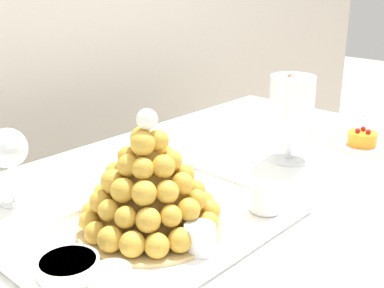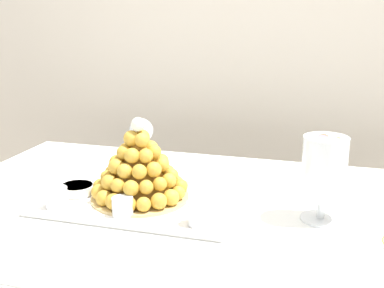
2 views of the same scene
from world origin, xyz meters
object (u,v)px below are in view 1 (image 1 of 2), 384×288
object	(u,v)px
dessert_cup_centre	(266,198)
croquembouche	(149,186)
creme_brulee_ramekin	(68,266)
dessert_cup_mid_left	(200,239)
serving_tray	(163,231)
dessert_cup_left	(112,287)
wine_glass	(8,150)
fruit_tart_plate	(362,142)
macaron_goblet	(292,109)

from	to	relation	value
dessert_cup_centre	croquembouche	bearing A→B (deg)	150.28
creme_brulee_ramekin	dessert_cup_mid_left	bearing A→B (deg)	-30.06
serving_tray	dessert_cup_centre	size ratio (longest dim) A/B	8.70
dessert_cup_left	wine_glass	world-z (taller)	wine_glass
dessert_cup_mid_left	fruit_tart_plate	bearing A→B (deg)	2.84
macaron_goblet	fruit_tart_plate	bearing A→B (deg)	-22.55
dessert_cup_mid_left	croquembouche	bearing A→B (deg)	90.76
fruit_tart_plate	wine_glass	world-z (taller)	wine_glass
serving_tray	croquembouche	distance (m)	0.09
creme_brulee_ramekin	macaron_goblet	bearing A→B (deg)	1.49
dessert_cup_mid_left	wine_glass	xyz separation A→B (m)	(-0.12, 0.43, 0.09)
dessert_cup_left	wine_glass	xyz separation A→B (m)	(0.08, 0.43, 0.09)
dessert_cup_centre	macaron_goblet	xyz separation A→B (m)	(0.29, 0.12, 0.10)
macaron_goblet	fruit_tart_plate	world-z (taller)	macaron_goblet
serving_tray	dessert_cup_centre	xyz separation A→B (m)	(0.20, -0.10, 0.03)
croquembouche	wine_glass	size ratio (longest dim) A/B	1.66
creme_brulee_ramekin	dessert_cup_left	bearing A→B (deg)	-89.31
dessert_cup_centre	creme_brulee_ramekin	distance (m)	0.41
serving_tray	dessert_cup_left	xyz separation A→B (m)	(-0.20, -0.10, 0.03)
serving_tray	dessert_cup_mid_left	size ratio (longest dim) A/B	9.84
dessert_cup_mid_left	creme_brulee_ramekin	xyz separation A→B (m)	(-0.19, 0.11, -0.01)
dessert_cup_centre	creme_brulee_ramekin	size ratio (longest dim) A/B	0.62
serving_tray	croquembouche	world-z (taller)	croquembouche
dessert_cup_left	dessert_cup_centre	bearing A→B (deg)	0.66
wine_glass	dessert_cup_centre	bearing A→B (deg)	-52.56
fruit_tart_plate	wine_glass	size ratio (longest dim) A/B	1.05
dessert_cup_centre	fruit_tart_plate	size ratio (longest dim) A/B	0.36
fruit_tart_plate	dessert_cup_mid_left	bearing A→B (deg)	-177.16
macaron_goblet	wine_glass	xyz separation A→B (m)	(-0.61, 0.30, -0.02)
creme_brulee_ramekin	wine_glass	xyz separation A→B (m)	(0.08, 0.31, 0.10)
dessert_cup_left	serving_tray	bearing A→B (deg)	26.58
macaron_goblet	dessert_cup_left	bearing A→B (deg)	-169.32
fruit_tart_plate	wine_glass	distance (m)	0.93
dessert_cup_left	dessert_cup_centre	xyz separation A→B (m)	(0.40, 0.00, -0.00)
dessert_cup_mid_left	macaron_goblet	xyz separation A→B (m)	(0.49, 0.13, 0.11)
creme_brulee_ramekin	macaron_goblet	distance (m)	0.70
dessert_cup_left	fruit_tart_plate	world-z (taller)	dessert_cup_left
dessert_cup_mid_left	fruit_tart_plate	distance (m)	0.72
fruit_tart_plate	serving_tray	bearing A→B (deg)	174.81
dessert_cup_centre	fruit_tart_plate	distance (m)	0.51
croquembouche	macaron_goblet	distance (m)	0.50
serving_tray	creme_brulee_ramekin	size ratio (longest dim) A/B	5.39
serving_tray	macaron_goblet	bearing A→B (deg)	3.45
macaron_goblet	serving_tray	bearing A→B (deg)	-176.55
serving_tray	fruit_tart_plate	size ratio (longest dim) A/B	3.10
dessert_cup_mid_left	macaron_goblet	distance (m)	0.52
wine_glass	dessert_cup_left	bearing A→B (deg)	-100.19
dessert_cup_left	dessert_cup_centre	world-z (taller)	same
croquembouche	dessert_cup_centre	bearing A→B (deg)	-29.72
dessert_cup_mid_left	creme_brulee_ramekin	world-z (taller)	dessert_cup_mid_left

